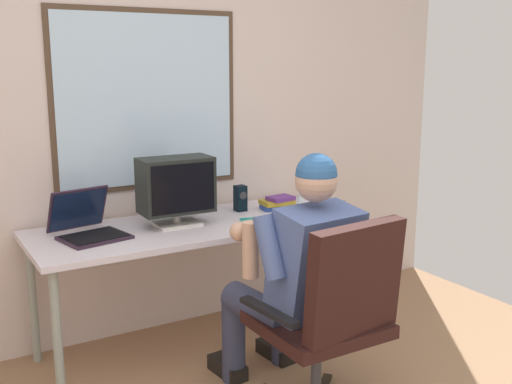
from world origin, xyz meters
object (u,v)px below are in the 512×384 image
object	(u,v)px
office_chair	(334,309)
book_stack	(278,203)
person_seated	(297,272)
cd_case	(255,221)
desk_speaker	(240,198)
desk	(192,234)
crt_monitor	(176,186)
wine_glass	(303,201)
laptop	(87,224)

from	to	relation	value
office_chair	book_stack	size ratio (longest dim) A/B	4.40
person_seated	cd_case	bearing A→B (deg)	78.15
office_chair	desk_speaker	size ratio (longest dim) A/B	6.18
book_stack	cd_case	xyz separation A→B (m)	(-0.27, -0.18, -0.03)
desk	desk_speaker	distance (m)	0.42
crt_monitor	wine_glass	bearing A→B (deg)	-14.35
crt_monitor	wine_glass	distance (m)	0.75
wine_glass	cd_case	world-z (taller)	wine_glass
desk	cd_case	distance (m)	0.36
desk	crt_monitor	xyz separation A→B (m)	(-0.08, 0.01, 0.28)
office_chair	book_stack	bearing A→B (deg)	70.34
desk	desk_speaker	world-z (taller)	desk_speaker
office_chair	crt_monitor	xyz separation A→B (m)	(-0.31, 1.00, 0.41)
wine_glass	desk_speaker	world-z (taller)	desk_speaker
desk_speaker	cd_case	xyz separation A→B (m)	(-0.05, -0.26, -0.07)
office_chair	laptop	xyz separation A→B (m)	(-0.79, 1.04, 0.25)
desk	office_chair	xyz separation A→B (m)	(0.23, -0.99, -0.13)
office_chair	laptop	bearing A→B (deg)	127.18
cd_case	wine_glass	bearing A→B (deg)	-6.63
desk_speaker	laptop	bearing A→B (deg)	-175.48
person_seated	wine_glass	distance (m)	0.73
laptop	book_stack	xyz separation A→B (m)	(1.16, -0.00, -0.03)
desk	crt_monitor	distance (m)	0.29
office_chair	desk_speaker	world-z (taller)	office_chair
book_stack	desk	bearing A→B (deg)	-175.06
person_seated	laptop	world-z (taller)	person_seated
office_chair	crt_monitor	size ratio (longest dim) A/B	2.41
office_chair	cd_case	bearing A→B (deg)	83.21
person_seated	crt_monitor	world-z (taller)	person_seated
office_chair	wine_glass	size ratio (longest dim) A/B	7.10
person_seated	cd_case	distance (m)	0.62
wine_glass	desk_speaker	xyz separation A→B (m)	(-0.25, 0.30, -0.01)
wine_glass	book_stack	bearing A→B (deg)	98.30
wine_glass	desk	bearing A→B (deg)	165.11
desk	cd_case	world-z (taller)	cd_case
desk	wine_glass	xyz separation A→B (m)	(0.63, -0.17, 0.15)
book_stack	desk_speaker	bearing A→B (deg)	160.95
crt_monitor	desk	bearing A→B (deg)	-10.02
office_chair	book_stack	xyz separation A→B (m)	(0.37, 1.04, 0.23)
office_chair	desk_speaker	distance (m)	1.16
wine_glass	laptop	bearing A→B (deg)	169.49
desk	person_seated	distance (m)	0.76
office_chair	wine_glass	bearing A→B (deg)	63.79
desk	crt_monitor	world-z (taller)	crt_monitor
wine_glass	cd_case	xyz separation A→B (m)	(-0.30, 0.04, -0.09)
desk	person_seated	world-z (taller)	person_seated
cd_case	book_stack	bearing A→B (deg)	34.41
desk	crt_monitor	bearing A→B (deg)	169.98
desk_speaker	desk	bearing A→B (deg)	-161.43
desk	desk_speaker	size ratio (longest dim) A/B	11.35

